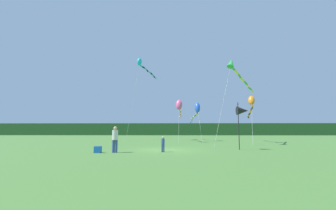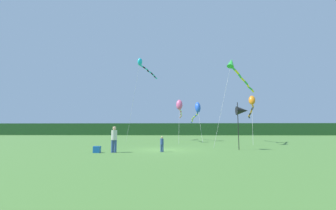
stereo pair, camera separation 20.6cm
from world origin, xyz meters
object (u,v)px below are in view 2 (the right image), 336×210
person_adult (114,138)px  kite_cyan (143,65)px  banner_flag_pole (242,111)px  kite_green (236,70)px  kite_blue (197,109)px  kite_rainbow (180,107)px  person_child (162,143)px  cooler_box (97,149)px  kite_orange (252,104)px

person_adult → kite_cyan: bearing=92.4°
banner_flag_pole → kite_cyan: kite_cyan is taller
kite_green → kite_blue: 8.85m
kite_rainbow → kite_green: (6.02, -4.20, 3.53)m
person_child → kite_blue: size_ratio=0.12×
person_child → kite_blue: bearing=74.9°
cooler_box → kite_rainbow: kite_rainbow is taller
kite_orange → kite_green: size_ratio=0.95×
banner_flag_pole → cooler_box: bearing=-166.6°
cooler_box → person_child: bearing=8.7°
kite_cyan → banner_flag_pole: bearing=-54.0°
person_adult → kite_cyan: kite_cyan is taller
person_adult → kite_blue: bearing=64.6°
cooler_box → person_adult: bearing=9.6°
cooler_box → kite_green: size_ratio=0.05×
person_adult → person_child: 3.33m
person_adult → banner_flag_pole: size_ratio=0.48×
kite_rainbow → person_child: bearing=-97.2°
banner_flag_pole → kite_rainbow: bearing=115.6°
kite_rainbow → kite_cyan: bearing=143.0°
cooler_box → kite_green: (11.86, 8.22, 7.77)m
kite_rainbow → kite_green: size_ratio=0.71×
person_child → kite_orange: size_ratio=0.13×
kite_rainbow → kite_green: kite_green is taller
banner_flag_pole → kite_green: bearing=77.4°
kite_blue → banner_flag_pole: bearing=-80.3°
kite_orange → kite_rainbow: size_ratio=1.34×
kite_green → kite_blue: (-3.50, 7.30, -3.59)m
cooler_box → kite_rainbow: (5.85, 12.42, 4.24)m
kite_cyan → kite_orange: bearing=-17.9°
kite_green → person_child: bearing=-134.8°
kite_green → kite_blue: kite_green is taller
cooler_box → kite_blue: 18.12m
person_child → banner_flag_pole: bearing=16.5°
person_child → banner_flag_pole: banner_flag_pole is taller
kite_cyan → kite_blue: size_ratio=1.39×
banner_flag_pole → kite_orange: size_ratio=0.43×
cooler_box → kite_orange: kite_orange is taller
person_adult → kite_green: size_ratio=0.20×
cooler_box → kite_blue: kite_blue is taller
kite_blue → person_child: bearing=-105.1°
person_child → kite_blue: (4.00, 14.84, 3.80)m
person_child → kite_rainbow: size_ratio=0.17×
kite_orange → kite_cyan: kite_cyan is taller
kite_orange → kite_cyan: bearing=162.1°
cooler_box → kite_orange: (14.68, 11.92, 4.47)m
kite_cyan → kite_green: bearing=-36.0°
person_adult → kite_rainbow: 13.58m
banner_flag_pole → kite_rainbow: 11.07m
person_child → banner_flag_pole: (6.22, 1.85, 2.41)m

